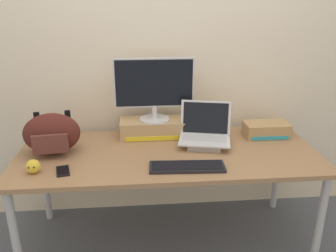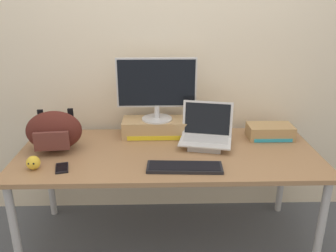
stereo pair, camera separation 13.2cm
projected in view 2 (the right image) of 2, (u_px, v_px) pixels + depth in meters
ground_plane at (168, 239)px, 2.60m from camera, size 20.00×20.00×0.00m
back_wall at (166, 51)px, 2.63m from camera, size 7.00×0.10×2.60m
desk at (168, 159)px, 2.37m from camera, size 1.98×0.84×0.72m
toner_box_yellow at (157, 128)px, 2.59m from camera, size 0.50×0.22×0.13m
desktop_monitor at (157, 88)px, 2.48m from camera, size 0.56×0.22×0.45m
open_laptop at (206, 138)px, 2.41m from camera, size 0.39×0.32×0.29m
external_keyboard at (185, 167)px, 2.11m from camera, size 0.46×0.17×0.02m
messenger_backpack at (54, 131)px, 2.32m from camera, size 0.38×0.27×0.27m
coffee_mug at (46, 130)px, 2.56m from camera, size 0.12×0.08×0.10m
cell_phone at (62, 168)px, 2.11m from camera, size 0.10×0.15×0.01m
plush_toy at (33, 163)px, 2.09m from camera, size 0.08×0.08×0.08m
toner_box_cyan at (270, 132)px, 2.54m from camera, size 0.32×0.18×0.10m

